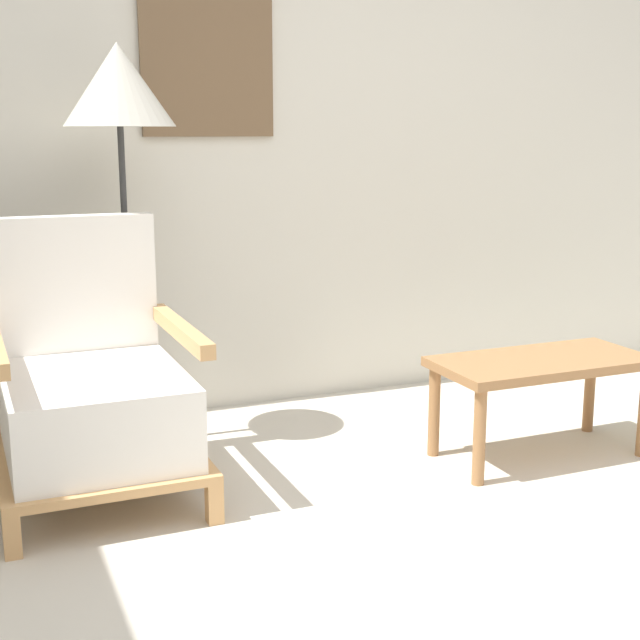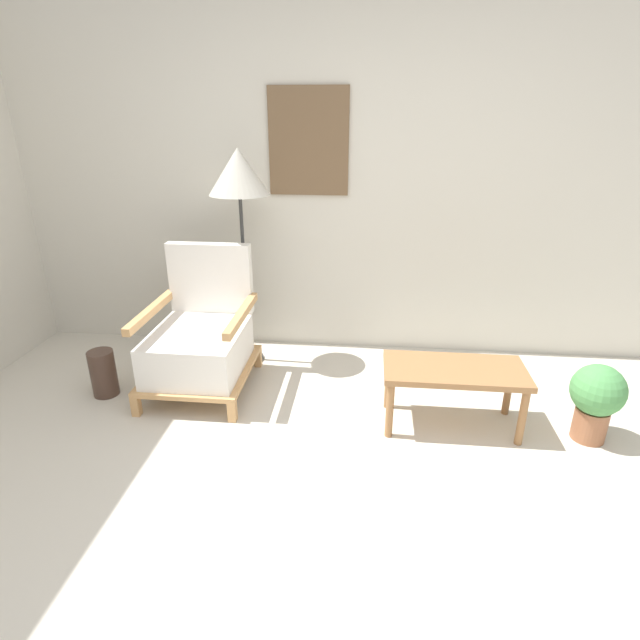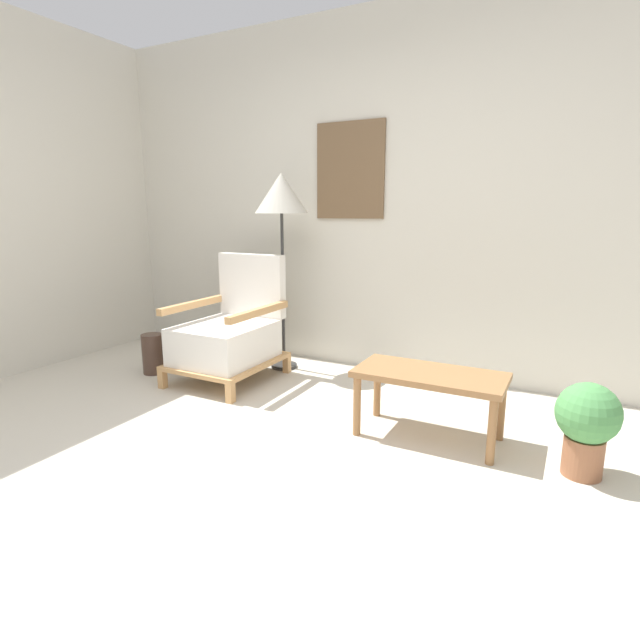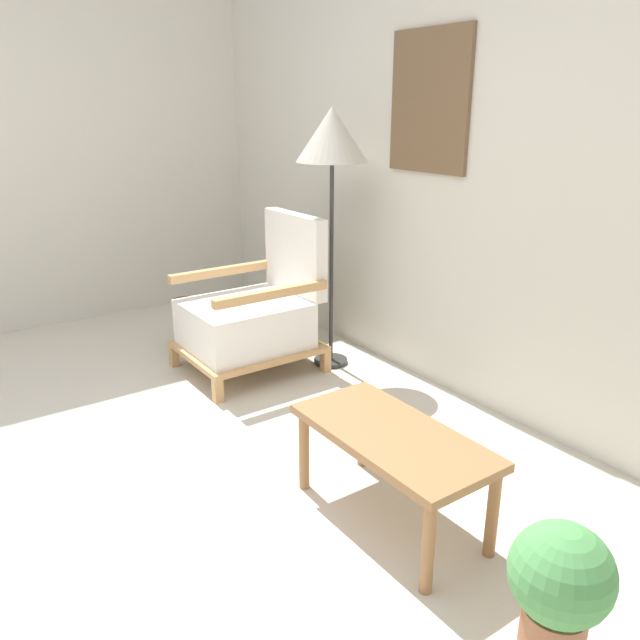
# 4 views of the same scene
# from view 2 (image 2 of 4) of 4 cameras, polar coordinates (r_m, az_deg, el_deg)

# --- Properties ---
(ground_plane) EXTENTS (14.00, 14.00, 0.00)m
(ground_plane) POSITION_cam_2_polar(r_m,az_deg,el_deg) (2.27, -0.18, -27.00)
(ground_plane) COLOR beige
(wall_back) EXTENTS (8.00, 0.09, 2.70)m
(wall_back) POSITION_cam_2_polar(r_m,az_deg,el_deg) (3.71, 3.54, 16.60)
(wall_back) COLOR beige
(wall_back) RESTS_ON ground_plane
(armchair) EXTENTS (0.66, 0.77, 0.92)m
(armchair) POSITION_cam_2_polar(r_m,az_deg,el_deg) (3.40, -13.49, -2.24)
(armchair) COLOR tan
(armchair) RESTS_ON ground_plane
(floor_lamp) EXTENTS (0.41, 0.41, 1.53)m
(floor_lamp) POSITION_cam_2_polar(r_m,az_deg,el_deg) (3.47, -9.26, 15.78)
(floor_lamp) COLOR #2D2D2D
(floor_lamp) RESTS_ON ground_plane
(coffee_table) EXTENTS (0.81, 0.39, 0.38)m
(coffee_table) POSITION_cam_2_polar(r_m,az_deg,el_deg) (3.00, 15.07, -6.19)
(coffee_table) COLOR olive
(coffee_table) RESTS_ON ground_plane
(vase) EXTENTS (0.16, 0.16, 0.31)m
(vase) POSITION_cam_2_polar(r_m,az_deg,el_deg) (3.58, -23.52, -5.59)
(vase) COLOR #473328
(vase) RESTS_ON ground_plane
(potted_plant) EXTENTS (0.29, 0.29, 0.46)m
(potted_plant) POSITION_cam_2_polar(r_m,az_deg,el_deg) (3.20, 29.04, -7.72)
(potted_plant) COLOR #935B3D
(potted_plant) RESTS_ON ground_plane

